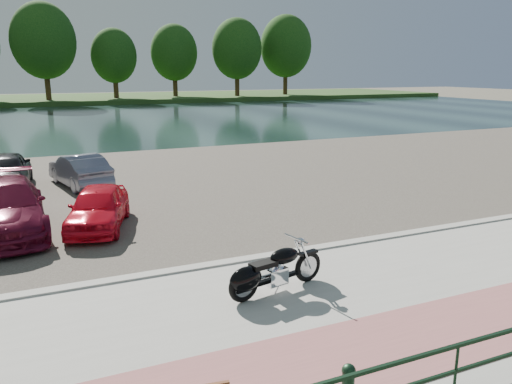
# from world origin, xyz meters

# --- Properties ---
(ground) EXTENTS (200.00, 200.00, 0.00)m
(ground) POSITION_xyz_m (0.00, 0.00, 0.00)
(ground) COLOR #595447
(ground) RESTS_ON ground
(promenade) EXTENTS (60.00, 6.00, 0.10)m
(promenade) POSITION_xyz_m (0.00, -1.00, 0.05)
(promenade) COLOR #A6A49C
(promenade) RESTS_ON ground
(pink_path) EXTENTS (60.00, 2.00, 0.01)m
(pink_path) POSITION_xyz_m (0.00, -2.50, 0.10)
(pink_path) COLOR #9C585A
(pink_path) RESTS_ON promenade
(kerb) EXTENTS (60.00, 0.30, 0.14)m
(kerb) POSITION_xyz_m (0.00, 2.00, 0.07)
(kerb) COLOR #A6A49C
(kerb) RESTS_ON ground
(parking_lot) EXTENTS (60.00, 18.00, 0.04)m
(parking_lot) POSITION_xyz_m (0.00, 11.00, 0.02)
(parking_lot) COLOR #3F3933
(parking_lot) RESTS_ON ground
(river) EXTENTS (120.00, 40.00, 0.00)m
(river) POSITION_xyz_m (0.00, 40.00, 0.00)
(river) COLOR #182C2B
(river) RESTS_ON ground
(far_bank) EXTENTS (120.00, 24.00, 0.60)m
(far_bank) POSITION_xyz_m (0.00, 72.00, 0.30)
(far_bank) COLOR #234017
(far_bank) RESTS_ON ground
(railing) EXTENTS (24.04, 0.05, 0.90)m
(railing) POSITION_xyz_m (0.00, -4.00, 0.79)
(railing) COLOR black
(railing) RESTS_ON promenade
(far_trees) EXTENTS (70.25, 10.68, 12.52)m
(far_trees) POSITION_xyz_m (4.36, 65.79, 7.49)
(far_trees) COLOR #3A2615
(far_trees) RESTS_ON far_bank
(motorcycle) EXTENTS (2.30, 0.88, 1.05)m
(motorcycle) POSITION_xyz_m (-0.84, 0.10, 0.56)
(motorcycle) COLOR black
(motorcycle) RESTS_ON promenade
(car_3) EXTENTS (2.30, 5.14, 1.46)m
(car_3) POSITION_xyz_m (-5.82, 6.75, 0.77)
(car_3) COLOR #5A0C24
(car_3) RESTS_ON parking_lot
(car_4) EXTENTS (2.43, 3.87, 1.23)m
(car_4) POSITION_xyz_m (-3.41, 6.17, 0.65)
(car_4) COLOR red
(car_4) RESTS_ON parking_lot
(car_8) EXTENTS (1.91, 4.41, 1.48)m
(car_8) POSITION_xyz_m (-6.07, 12.76, 0.78)
(car_8) COLOR black
(car_8) RESTS_ON parking_lot
(car_9) EXTENTS (2.25, 4.08, 1.28)m
(car_9) POSITION_xyz_m (-3.43, 12.04, 0.68)
(car_9) COLOR slate
(car_9) RESTS_ON parking_lot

